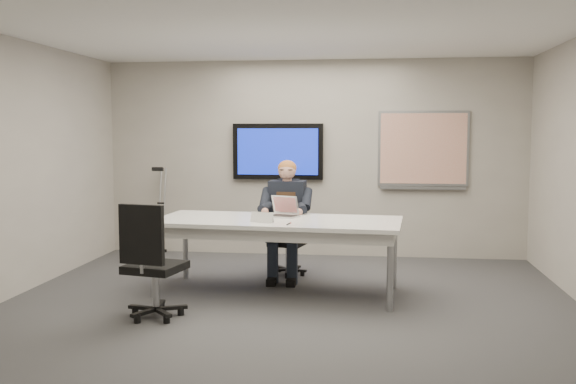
# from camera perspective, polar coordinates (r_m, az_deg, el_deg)

# --- Properties ---
(floor) EXTENTS (6.00, 6.00, 0.02)m
(floor) POSITION_cam_1_polar(r_m,az_deg,el_deg) (6.47, -0.25, -10.64)
(floor) COLOR #3B3B3D
(floor) RESTS_ON ground
(ceiling) EXTENTS (6.00, 6.00, 0.02)m
(ceiling) POSITION_cam_1_polar(r_m,az_deg,el_deg) (6.30, -0.26, 14.63)
(ceiling) COLOR white
(ceiling) RESTS_ON wall_back
(wall_back) EXTENTS (6.00, 0.02, 2.80)m
(wall_back) POSITION_cam_1_polar(r_m,az_deg,el_deg) (9.21, 2.23, 2.99)
(wall_back) COLOR #A49D94
(wall_back) RESTS_ON ground
(wall_front) EXTENTS (6.00, 0.02, 2.80)m
(wall_front) POSITION_cam_1_polar(r_m,az_deg,el_deg) (3.30, -7.22, -1.45)
(wall_front) COLOR #A49D94
(wall_front) RESTS_ON ground
(conference_table) EXTENTS (2.76, 1.32, 0.83)m
(conference_table) POSITION_cam_1_polar(r_m,az_deg,el_deg) (7.06, -0.94, -3.20)
(conference_table) COLOR white
(conference_table) RESTS_ON ground
(tv_display) EXTENTS (1.30, 0.09, 0.80)m
(tv_display) POSITION_cam_1_polar(r_m,az_deg,el_deg) (9.21, -0.90, 3.62)
(tv_display) COLOR black
(tv_display) RESTS_ON wall_back
(whiteboard) EXTENTS (1.25, 0.08, 1.10)m
(whiteboard) POSITION_cam_1_polar(r_m,az_deg,el_deg) (9.17, 11.93, 3.68)
(whiteboard) COLOR #919399
(whiteboard) RESTS_ON wall_back
(office_chair_far) EXTENTS (0.53, 0.53, 0.93)m
(office_chair_far) POSITION_cam_1_polar(r_m,az_deg,el_deg) (8.07, 0.07, -5.29)
(office_chair_far) COLOR black
(office_chair_far) RESTS_ON ground
(office_chair_near) EXTENTS (0.63, 0.63, 1.12)m
(office_chair_near) POSITION_cam_1_polar(r_m,az_deg,el_deg) (6.31, -11.91, -7.90)
(office_chair_near) COLOR black
(office_chair_near) RESTS_ON ground
(seated_person) EXTENTS (0.46, 0.79, 1.44)m
(seated_person) POSITION_cam_1_polar(r_m,az_deg,el_deg) (7.78, -0.23, -3.53)
(seated_person) COLOR #1E2633
(seated_person) RESTS_ON office_chair_far
(crutch) EXTENTS (0.19, 0.63, 1.36)m
(crutch) POSITION_cam_1_polar(r_m,az_deg,el_deg) (9.51, -11.18, -1.53)
(crutch) COLOR #999CA0
(crutch) RESTS_ON ground
(laptop) EXTENTS (0.38, 0.40, 0.23)m
(laptop) POSITION_cam_1_polar(r_m,az_deg,el_deg) (7.27, -0.34, -1.73)
(laptop) COLOR #BDBDC0
(laptop) RESTS_ON conference_table
(name_tent) EXTENTS (0.28, 0.17, 0.11)m
(name_tent) POSITION_cam_1_polar(r_m,az_deg,el_deg) (6.82, -2.33, -2.25)
(name_tent) COLOR silver
(name_tent) RESTS_ON conference_table
(pen) EXTENTS (0.03, 0.15, 0.01)m
(pen) POSITION_cam_1_polar(r_m,az_deg,el_deg) (6.67, 0.08, -2.83)
(pen) COLOR black
(pen) RESTS_ON conference_table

